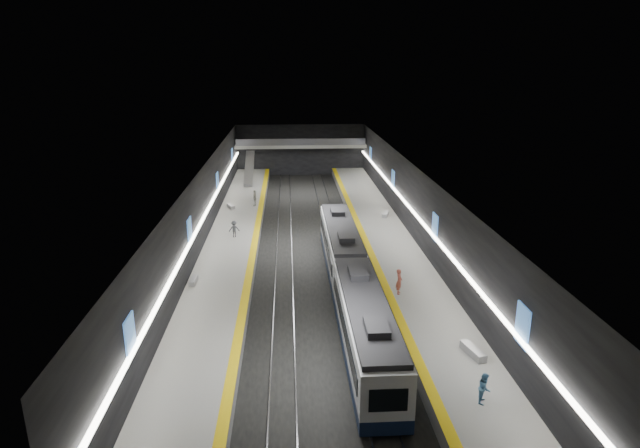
{
  "coord_description": "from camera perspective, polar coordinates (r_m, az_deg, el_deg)",
  "views": [
    {
      "loc": [
        -1.98,
        -49.06,
        17.57
      ],
      "look_at": [
        1.03,
        0.89,
        2.2
      ],
      "focal_mm": 30.0,
      "sensor_mm": 36.0,
      "label": 1
    }
  ],
  "objects": [
    {
      "name": "wall_back",
      "position": [
        85.17,
        -2.09,
        7.9
      ],
      "size": [
        20.0,
        0.04,
        8.0
      ],
      "primitive_type": "cube",
      "color": "black",
      "rests_on": "ground"
    },
    {
      "name": "tile_surface_left",
      "position": [
        52.07,
        -9.36,
        -1.7
      ],
      "size": [
        5.0,
        70.0,
        0.02
      ],
      "primitive_type": "cube",
      "color": "#9C9C97",
      "rests_on": "platform_left"
    },
    {
      "name": "tile_surface_right",
      "position": [
        52.64,
        7.11,
        -1.4
      ],
      "size": [
        5.0,
        70.0,
        0.02
      ],
      "primitive_type": "cube",
      "color": "#9C9C97",
      "rests_on": "platform_right"
    },
    {
      "name": "ad_posters",
      "position": [
        51.77,
        -1.15,
        2.45
      ],
      "size": [
        19.94,
        53.5,
        2.2
      ],
      "color": "#4178C4",
      "rests_on": "wall_left"
    },
    {
      "name": "escalator",
      "position": [
        76.68,
        -7.55,
        5.9
      ],
      "size": [
        1.2,
        7.5,
        3.92
      ],
      "primitive_type": "cube",
      "rotation": [
        0.44,
        0.0,
        0.0
      ],
      "color": "#99999E",
      "rests_on": "platform_left"
    },
    {
      "name": "cove_light_right",
      "position": [
        52.3,
        9.7,
        1.56
      ],
      "size": [
        0.25,
        68.6,
        0.12
      ],
      "primitive_type": "cube",
      "color": "white",
      "rests_on": "wall_right"
    },
    {
      "name": "bench_right_near",
      "position": [
        33.38,
        16.01,
        -12.93
      ],
      "size": [
        1.05,
        2.11,
        0.5
      ],
      "primitive_type": "cube",
      "rotation": [
        0.0,
        0.0,
        0.25
      ],
      "color": "#99999E",
      "rests_on": "platform_right"
    },
    {
      "name": "passenger_right_b",
      "position": [
        29.24,
        17.14,
        -16.38
      ],
      "size": [
        0.91,
        0.99,
        1.63
      ],
      "primitive_type": "imported",
      "rotation": [
        0.0,
        0.0,
        1.09
      ],
      "color": "#548BB6",
      "rests_on": "platform_right"
    },
    {
      "name": "tactile_strip_left",
      "position": [
        51.88,
        -6.94,
        -1.66
      ],
      "size": [
        0.6,
        70.0,
        0.02
      ],
      "primitive_type": "cube",
      "color": "yellow",
      "rests_on": "platform_left"
    },
    {
      "name": "passenger_right_a",
      "position": [
        39.98,
        8.43,
        -6.1
      ],
      "size": [
        0.6,
        0.79,
        1.92
      ],
      "primitive_type": "imported",
      "rotation": [
        0.0,
        0.0,
        1.34
      ],
      "color": "#AF5041",
      "rests_on": "platform_right"
    },
    {
      "name": "bench_left_near",
      "position": [
        42.8,
        -13.37,
        -5.9
      ],
      "size": [
        0.48,
        1.67,
        0.41
      ],
      "primitive_type": "cube",
      "rotation": [
        0.0,
        0.0,
        -0.01
      ],
      "color": "#99999E",
      "rests_on": "platform_left"
    },
    {
      "name": "passenger_left_b",
      "position": [
        52.71,
        -9.14,
        -0.54
      ],
      "size": [
        1.12,
        0.74,
        1.62
      ],
      "primitive_type": "imported",
      "rotation": [
        0.0,
        0.0,
        3.28
      ],
      "color": "#404147",
      "rests_on": "platform_left"
    },
    {
      "name": "platform_left",
      "position": [
        52.23,
        -9.33,
        -2.23
      ],
      "size": [
        5.0,
        70.0,
        1.0
      ],
      "primitive_type": "cube",
      "color": "slate",
      "rests_on": "ground"
    },
    {
      "name": "wall_right",
      "position": [
        52.29,
        9.92,
        1.77
      ],
      "size": [
        0.04,
        70.0,
        8.0
      ],
      "primitive_type": "cube",
      "color": "black",
      "rests_on": "ground"
    },
    {
      "name": "platform_right",
      "position": [
        52.8,
        7.09,
        -1.92
      ],
      "size": [
        5.0,
        70.0,
        1.0
      ],
      "primitive_type": "cube",
      "color": "slate",
      "rests_on": "ground"
    },
    {
      "name": "rails",
      "position": [
        52.13,
        -1.07,
        -2.56
      ],
      "size": [
        6.52,
        70.0,
        0.12
      ],
      "color": "gray",
      "rests_on": "ground"
    },
    {
      "name": "mezzanine_bridge",
      "position": [
        82.96,
        -2.06,
        8.38
      ],
      "size": [
        20.0,
        3.0,
        1.5
      ],
      "color": "gray",
      "rests_on": "wall_left"
    },
    {
      "name": "train",
      "position": [
        39.6,
        3.34,
        -5.8
      ],
      "size": [
        2.69,
        30.04,
        3.6
      ],
      "color": "#0E1A35",
      "rests_on": "ground"
    },
    {
      "name": "ground",
      "position": [
        52.15,
        -1.07,
        -2.62
      ],
      "size": [
        70.0,
        70.0,
        0.0
      ],
      "primitive_type": "plane",
      "color": "black",
      "rests_on": "ground"
    },
    {
      "name": "bench_left_far",
      "position": [
        63.36,
        -9.49,
        1.86
      ],
      "size": [
        1.08,
        1.68,
        0.4
      ],
      "primitive_type": "cube",
      "rotation": [
        0.0,
        0.0,
        0.42
      ],
      "color": "#99999E",
      "rests_on": "platform_left"
    },
    {
      "name": "cove_light_left",
      "position": [
        51.55,
        -12.05,
        1.2
      ],
      "size": [
        0.25,
        68.6,
        0.12
      ],
      "primitive_type": "cube",
      "color": "white",
      "rests_on": "wall_left"
    },
    {
      "name": "tactile_strip_right",
      "position": [
        52.28,
        4.74,
        -1.44
      ],
      "size": [
        0.6,
        70.0,
        0.02
      ],
      "primitive_type": "cube",
      "color": "yellow",
      "rests_on": "platform_right"
    },
    {
      "name": "wall_left",
      "position": [
        51.53,
        -12.28,
        1.41
      ],
      "size": [
        0.04,
        70.0,
        8.0
      ],
      "primitive_type": "cube",
      "color": "black",
      "rests_on": "ground"
    },
    {
      "name": "bench_right_far",
      "position": [
        59.63,
        6.99,
        1.02
      ],
      "size": [
        1.01,
        1.77,
        0.42
      ],
      "primitive_type": "cube",
      "rotation": [
        0.0,
        0.0,
        -0.34
      ],
      "color": "#99999E",
      "rests_on": "platform_right"
    },
    {
      "name": "ceiling",
      "position": [
        50.02,
        -1.12,
        6.04
      ],
      "size": [
        20.0,
        70.0,
        0.04
      ],
      "primitive_type": "cube",
      "rotation": [
        3.14,
        0.0,
        0.0
      ],
      "color": "beige",
      "rests_on": "wall_left"
    },
    {
      "name": "passenger_left_a",
      "position": [
        63.73,
        -6.95,
        2.77
      ],
      "size": [
        0.55,
        1.16,
        1.93
      ],
      "primitive_type": "imported",
      "rotation": [
        0.0,
        0.0,
        -1.64
      ],
      "color": "beige",
      "rests_on": "platform_left"
    }
  ]
}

